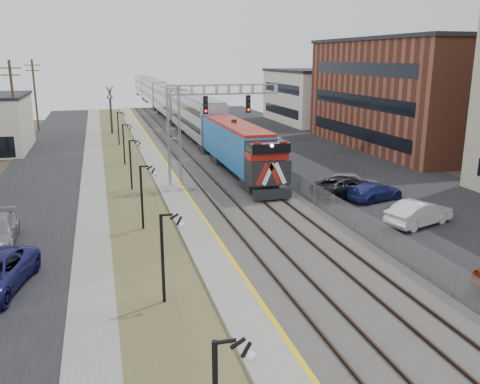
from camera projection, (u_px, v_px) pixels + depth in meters
name	position (u px, v px, depth m)	size (l,w,h in m)	color
street_west	(41.00, 176.00, 45.04)	(7.00, 120.00, 0.04)	black
sidewalk	(93.00, 173.00, 46.20)	(2.00, 120.00, 0.08)	gray
grass_median	(127.00, 171.00, 46.98)	(4.00, 120.00, 0.06)	#4F532C
platform	(159.00, 168.00, 47.73)	(2.00, 120.00, 0.24)	gray
ballast_bed	(211.00, 166.00, 49.03)	(8.00, 120.00, 0.20)	#595651
parking_lot	(325.00, 160.00, 52.16)	(16.00, 120.00, 0.04)	black
platform_edge	(169.00, 167.00, 47.93)	(0.24, 120.00, 0.01)	gold
track_near	(191.00, 165.00, 48.47)	(1.58, 120.00, 0.15)	#2D2119
track_far	(226.00, 163.00, 49.38)	(1.58, 120.00, 0.15)	#2D2119
train	(167.00, 101.00, 87.97)	(3.00, 108.65, 5.33)	#155EAC
signal_gantry	(195.00, 118.00, 40.38)	(9.00, 1.07, 8.15)	gray
lampposts	(141.00, 197.00, 30.91)	(0.14, 62.14, 4.00)	black
fence	(253.00, 156.00, 49.94)	(0.04, 120.00, 1.60)	gray
buildings_east	(473.00, 98.00, 50.61)	(16.00, 76.00, 15.00)	#A89E87
bare_trees	(29.00, 140.00, 47.69)	(12.30, 42.30, 5.95)	#382D23
car_lot_b	(419.00, 214.00, 31.68)	(1.68, 4.81, 1.59)	silver
car_lot_c	(346.00, 187.00, 38.36)	(2.54, 5.51, 1.53)	black
car_lot_d	(375.00, 192.00, 37.30)	(1.84, 4.53, 1.31)	navy
car_lot_e	(351.00, 182.00, 39.97)	(1.75, 4.35, 1.48)	gray
car_lot_f	(267.00, 144.00, 57.99)	(1.39, 3.98, 1.31)	#0D4529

